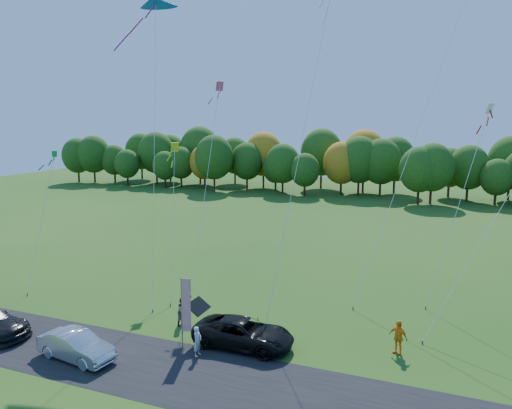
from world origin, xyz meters
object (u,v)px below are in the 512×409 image
at_px(black_suv, 244,333).
at_px(feather_flag, 185,304).
at_px(silver_sedan, 76,346).
at_px(person_east, 398,337).

xyz_separation_m(black_suv, feather_flag, (-2.98, -1.25, 1.71)).
distance_m(black_suv, silver_sedan, 8.98).
bearing_deg(person_east, black_suv, -137.76).
xyz_separation_m(silver_sedan, feather_flag, (4.67, 3.46, 1.75)).
height_order(silver_sedan, feather_flag, feather_flag).
distance_m(black_suv, person_east, 8.45).
bearing_deg(silver_sedan, person_east, -58.25).
bearing_deg(black_suv, feather_flag, 112.64).
relative_size(silver_sedan, person_east, 2.40).
height_order(black_suv, person_east, person_east).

